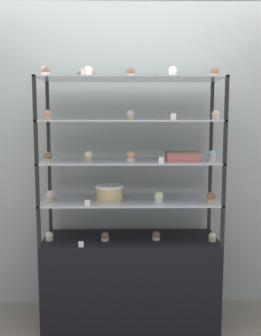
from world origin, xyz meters
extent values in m
plane|color=gray|center=(0.00, 0.00, 0.00)|extent=(20.00, 20.00, 0.00)
cube|color=#A8B2AD|center=(0.00, 0.38, 1.30)|extent=(8.00, 0.05, 2.60)
cube|color=black|center=(0.00, 0.00, 0.34)|extent=(1.31, 0.46, 0.68)
cube|color=black|center=(-0.64, 0.22, 0.83)|extent=(0.02, 0.02, 0.30)
cube|color=black|center=(0.64, 0.22, 0.83)|extent=(0.02, 0.02, 0.30)
cube|color=black|center=(-0.64, -0.22, 0.83)|extent=(0.02, 0.02, 0.30)
cube|color=black|center=(0.64, -0.22, 0.83)|extent=(0.02, 0.02, 0.30)
cube|color=#B7BCC6|center=(0.00, 0.00, 0.97)|extent=(1.31, 0.46, 0.01)
cube|color=black|center=(-0.64, 0.22, 1.13)|extent=(0.02, 0.02, 0.30)
cube|color=black|center=(0.64, 0.22, 1.13)|extent=(0.02, 0.02, 0.30)
cube|color=black|center=(-0.64, -0.22, 1.13)|extent=(0.02, 0.02, 0.30)
cube|color=black|center=(0.64, -0.22, 1.13)|extent=(0.02, 0.02, 0.30)
cube|color=#B7BCC6|center=(0.00, 0.00, 1.27)|extent=(1.31, 0.46, 0.01)
cube|color=black|center=(-0.64, 0.22, 1.43)|extent=(0.02, 0.02, 0.30)
cube|color=black|center=(0.64, 0.22, 1.43)|extent=(0.02, 0.02, 0.30)
cube|color=black|center=(-0.64, -0.22, 1.43)|extent=(0.02, 0.02, 0.30)
cube|color=black|center=(0.64, -0.22, 1.43)|extent=(0.02, 0.02, 0.30)
cube|color=#B7BCC6|center=(0.00, 0.00, 1.57)|extent=(1.31, 0.46, 0.01)
cube|color=black|center=(-0.64, 0.22, 1.72)|extent=(0.02, 0.02, 0.30)
cube|color=black|center=(0.64, 0.22, 1.72)|extent=(0.02, 0.02, 0.30)
cube|color=black|center=(-0.64, -0.22, 1.72)|extent=(0.02, 0.02, 0.30)
cube|color=black|center=(0.64, -0.22, 1.72)|extent=(0.02, 0.02, 0.30)
cube|color=#B7BCC6|center=(0.00, 0.00, 1.86)|extent=(1.31, 0.46, 0.01)
cylinder|color=#DBBC84|center=(-0.15, -0.02, 1.03)|extent=(0.20, 0.20, 0.10)
cylinder|color=white|center=(-0.15, -0.02, 1.09)|extent=(0.21, 0.21, 0.02)
cube|color=#C66660|center=(0.38, -0.04, 1.30)|extent=(0.23, 0.18, 0.06)
cube|color=#8C5B42|center=(0.38, -0.04, 1.34)|extent=(0.24, 0.18, 0.01)
cylinder|color=beige|center=(-0.60, -0.05, 0.69)|extent=(0.05, 0.05, 0.02)
sphere|color=#F4EAB2|center=(-0.60, -0.05, 0.72)|extent=(0.06, 0.06, 0.06)
cylinder|color=beige|center=(-0.19, -0.06, 0.69)|extent=(0.05, 0.05, 0.02)
sphere|color=#8C5B42|center=(-0.19, -0.06, 0.72)|extent=(0.06, 0.06, 0.06)
cylinder|color=white|center=(0.19, -0.05, 0.69)|extent=(0.05, 0.05, 0.02)
sphere|color=#8C5B42|center=(0.19, -0.05, 0.72)|extent=(0.06, 0.06, 0.06)
cylinder|color=#CCB28C|center=(0.60, -0.09, 0.69)|extent=(0.05, 0.05, 0.02)
sphere|color=#F4EAB2|center=(0.60, -0.09, 0.72)|extent=(0.06, 0.06, 0.06)
cube|color=white|center=(-0.35, -0.21, 0.71)|extent=(0.04, 0.00, 0.04)
cylinder|color=#CCB28C|center=(-0.59, -0.04, 0.99)|extent=(0.06, 0.06, 0.03)
sphere|color=silver|center=(-0.59, -0.04, 1.03)|extent=(0.06, 0.06, 0.06)
cylinder|color=white|center=(0.20, -0.09, 0.99)|extent=(0.06, 0.06, 0.03)
sphere|color=#F4EAB2|center=(0.20, -0.09, 1.03)|extent=(0.06, 0.06, 0.06)
cylinder|color=#CCB28C|center=(0.58, -0.12, 0.99)|extent=(0.06, 0.06, 0.03)
sphere|color=#8C5B42|center=(0.58, -0.12, 1.03)|extent=(0.06, 0.06, 0.06)
cube|color=white|center=(-0.30, -0.21, 1.00)|extent=(0.04, 0.00, 0.04)
cylinder|color=#CCB28C|center=(-0.59, -0.10, 1.29)|extent=(0.06, 0.06, 0.02)
sphere|color=#8C5B42|center=(-0.59, -0.10, 1.32)|extent=(0.06, 0.06, 0.06)
cylinder|color=#CCB28C|center=(-0.30, -0.06, 1.29)|extent=(0.06, 0.06, 0.02)
sphere|color=#F4EAB2|center=(-0.30, -0.06, 1.32)|extent=(0.06, 0.06, 0.06)
cylinder|color=beige|center=(0.00, -0.07, 1.29)|extent=(0.06, 0.06, 0.02)
sphere|color=#E5996B|center=(0.00, -0.07, 1.32)|extent=(0.06, 0.06, 0.06)
cylinder|color=beige|center=(0.59, -0.04, 1.29)|extent=(0.06, 0.06, 0.02)
sphere|color=silver|center=(0.59, -0.04, 1.32)|extent=(0.06, 0.06, 0.06)
cube|color=white|center=(0.21, -0.21, 1.30)|extent=(0.04, 0.00, 0.04)
cylinder|color=#CCB28C|center=(-0.58, -0.09, 1.59)|extent=(0.06, 0.06, 0.02)
sphere|color=#E5996B|center=(-0.58, -0.09, 1.61)|extent=(0.06, 0.06, 0.06)
cylinder|color=#CCB28C|center=(0.00, -0.04, 1.59)|extent=(0.06, 0.06, 0.02)
sphere|color=silver|center=(0.00, -0.04, 1.61)|extent=(0.06, 0.06, 0.06)
cylinder|color=beige|center=(0.61, -0.05, 1.59)|extent=(0.06, 0.06, 0.02)
sphere|color=#F4EAB2|center=(0.61, -0.05, 1.61)|extent=(0.06, 0.06, 0.06)
cube|color=white|center=(0.29, -0.21, 1.60)|extent=(0.04, 0.00, 0.04)
cylinder|color=beige|center=(-0.58, -0.12, 1.88)|extent=(0.05, 0.05, 0.02)
sphere|color=#8C5B42|center=(-0.58, -0.12, 1.91)|extent=(0.06, 0.06, 0.06)
cylinder|color=white|center=(-0.29, -0.12, 1.88)|extent=(0.05, 0.05, 0.02)
sphere|color=#F4EAB2|center=(-0.29, -0.12, 1.91)|extent=(0.06, 0.06, 0.06)
cylinder|color=white|center=(0.00, -0.04, 1.88)|extent=(0.05, 0.05, 0.02)
sphere|color=#8C5B42|center=(0.00, -0.04, 1.91)|extent=(0.06, 0.06, 0.06)
cylinder|color=beige|center=(0.29, -0.12, 1.88)|extent=(0.05, 0.05, 0.02)
sphere|color=white|center=(0.29, -0.12, 1.91)|extent=(0.06, 0.06, 0.06)
cylinder|color=#CCB28C|center=(0.59, -0.07, 1.88)|extent=(0.05, 0.05, 0.02)
sphere|color=#8C5B42|center=(0.59, -0.07, 1.91)|extent=(0.06, 0.06, 0.06)
cube|color=white|center=(-0.31, -0.21, 1.89)|extent=(0.04, 0.00, 0.04)
torus|color=brown|center=(-0.32, -0.01, 1.89)|extent=(0.13, 0.13, 0.04)
camera|label=1|loc=(-0.04, -2.88, 1.60)|focal=42.00mm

